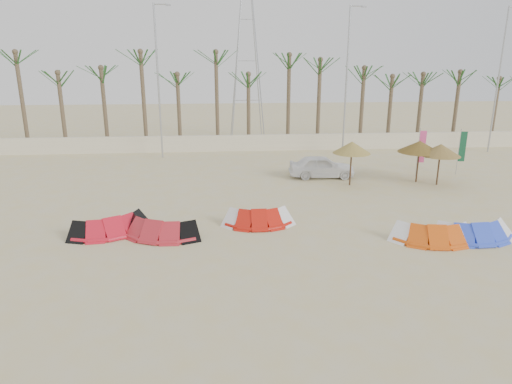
{
  "coord_description": "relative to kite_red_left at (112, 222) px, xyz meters",
  "views": [
    {
      "loc": [
        -1.71,
        -14.59,
        7.54
      ],
      "look_at": [
        0.0,
        6.0,
        1.3
      ],
      "focal_mm": 32.0,
      "sensor_mm": 36.0,
      "label": 1
    }
  ],
  "objects": [
    {
      "name": "parasol_mid",
      "position": [
        17.85,
        6.11,
        1.72
      ],
      "size": [
        2.37,
        2.37,
        2.5
      ],
      "color": "#4C331E",
      "rests_on": "ground"
    },
    {
      "name": "pylon",
      "position": [
        7.49,
        23.21,
        -0.42
      ],
      "size": [
        3.0,
        3.0,
        14.0
      ],
      "primitive_type": null,
      "color": "#A5A8AD",
      "rests_on": "ground"
    },
    {
      "name": "flag_green",
      "position": [
        20.42,
        8.41,
        1.36
      ],
      "size": [
        0.45,
        0.09,
        3.0
      ],
      "color": "#A5A8AD",
      "rests_on": "ground"
    },
    {
      "name": "car",
      "position": [
        11.29,
        8.44,
        0.28
      ],
      "size": [
        4.23,
        1.92,
        1.41
      ],
      "primitive_type": "imported",
      "rotation": [
        0.0,
        0.0,
        1.51
      ],
      "color": "white",
      "rests_on": "ground"
    },
    {
      "name": "flag_pink",
      "position": [
        17.57,
        8.12,
        1.44
      ],
      "size": [
        0.45,
        0.07,
        3.14
      ],
      "color": "#A5A8AD",
      "rests_on": "ground"
    },
    {
      "name": "lamp_b",
      "position": [
        0.52,
        15.21,
        5.35
      ],
      "size": [
        1.25,
        0.14,
        11.0
      ],
      "color": "#A5A8AD",
      "rests_on": "ground"
    },
    {
      "name": "kite_red_right",
      "position": [
        6.51,
        0.47,
        -0.0
      ],
      "size": [
        3.22,
        1.56,
        0.9
      ],
      "color": "red",
      "rests_on": "ground"
    },
    {
      "name": "kite_blue",
      "position": [
        15.5,
        -1.94,
        -0.0
      ],
      "size": [
        3.55,
        1.65,
        0.9
      ],
      "color": "blue",
      "rests_on": "ground"
    },
    {
      "name": "kite_red_left",
      "position": [
        0.0,
        0.0,
        0.0
      ],
      "size": [
        3.97,
        2.86,
        0.9
      ],
      "color": "red",
      "rests_on": "ground"
    },
    {
      "name": "lamp_d",
      "position": [
        26.52,
        15.21,
        5.35
      ],
      "size": [
        1.25,
        0.14,
        11.0
      ],
      "color": "#A5A8AD",
      "rests_on": "ground"
    },
    {
      "name": "kite_red_mid",
      "position": [
        2.1,
        -0.46,
        0.0
      ],
      "size": [
        4.05,
        2.69,
        0.9
      ],
      "color": "#AD1F28",
      "rests_on": "ground"
    },
    {
      "name": "parasol_left",
      "position": [
        12.59,
        6.48,
        1.88
      ],
      "size": [
        2.24,
        2.24,
        2.66
      ],
      "color": "#4C331E",
      "rests_on": "ground"
    },
    {
      "name": "boundary_wall",
      "position": [
        6.49,
        17.21,
        0.23
      ],
      "size": [
        60.0,
        0.3,
        1.3
      ],
      "primitive_type": "cube",
      "color": "beige",
      "rests_on": "ground"
    },
    {
      "name": "lamp_c",
      "position": [
        14.52,
        15.21,
        5.35
      ],
      "size": [
        1.25,
        0.14,
        11.0
      ],
      "color": "#A5A8AD",
      "rests_on": "ground"
    },
    {
      "name": "palm_line",
      "position": [
        7.16,
        18.71,
        6.02
      ],
      "size": [
        52.0,
        4.0,
        7.7
      ],
      "color": "brown",
      "rests_on": "ground"
    },
    {
      "name": "parasol_right",
      "position": [
        16.88,
        6.83,
        1.8
      ],
      "size": [
        2.59,
        2.59,
        2.57
      ],
      "color": "#4C331E",
      "rests_on": "ground"
    },
    {
      "name": "kite_orange",
      "position": [
        13.65,
        -2.04,
        -0.0
      ],
      "size": [
        3.63,
        1.97,
        0.9
      ],
      "color": "#D84E0D",
      "rests_on": "ground"
    },
    {
      "name": "ground",
      "position": [
        6.49,
        -4.79,
        -0.42
      ],
      "size": [
        120.0,
        120.0,
        0.0
      ],
      "primitive_type": "plane",
      "color": "#BEB695",
      "rests_on": "ground"
    }
  ]
}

